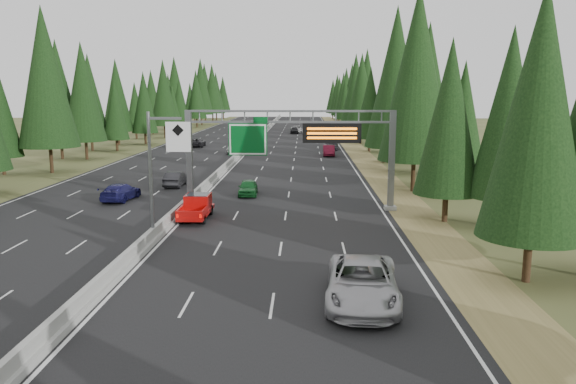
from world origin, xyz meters
name	(u,v)px	position (x,y,z in m)	size (l,w,h in m)	color
road	(245,151)	(0.00, 80.00, 0.04)	(32.00, 260.00, 0.08)	black
shoulder_right	(357,152)	(17.80, 80.00, 0.03)	(3.60, 260.00, 0.06)	olive
shoulder_left	(134,151)	(-17.80, 80.00, 0.03)	(3.60, 260.00, 0.06)	#435025
median_barrier	(245,149)	(0.00, 80.00, 0.41)	(0.70, 260.00, 0.85)	gray
sign_gantry	(298,144)	(8.92, 34.88, 5.27)	(16.75, 0.98, 7.80)	slate
hov_sign_pole	(160,167)	(0.58, 24.97, 4.72)	(2.80, 0.50, 8.00)	slate
tree_row_right	(389,92)	(22.18, 77.58, 9.30)	(11.76, 246.32, 18.91)	black
tree_row_left	(89,92)	(-21.88, 73.15, 9.27)	(11.87, 242.76, 18.92)	black
silver_minivan	(362,282)	(11.94, 14.91, 1.01)	(3.09, 6.70, 1.86)	#ABAAAF
red_pickup	(197,205)	(1.50, 31.65, 1.02)	(1.87, 5.23, 1.71)	black
car_ahead_green	(248,187)	(4.33, 41.04, 0.78)	(1.65, 4.10, 1.40)	#135621
car_ahead_dkred	(329,151)	(12.99, 73.40, 0.85)	(1.64, 4.69, 1.55)	maroon
car_ahead_dkgrey	(332,145)	(13.87, 82.55, 0.82)	(2.08, 5.11, 1.48)	black
car_ahead_white	(297,129)	(7.64, 121.91, 0.84)	(2.54, 5.50, 1.53)	#BDBDBD
car_ahead_far	(294,130)	(7.18, 119.05, 0.83)	(1.77, 4.39, 1.50)	black
car_onc_near	(176,179)	(-3.31, 45.74, 0.81)	(1.55, 4.46, 1.47)	black
car_onc_blue	(121,192)	(-6.37, 38.31, 0.81)	(2.05, 5.05, 1.46)	#181750
car_onc_white	(233,149)	(-1.50, 76.24, 0.73)	(1.53, 3.81, 1.30)	#BABABA
car_onc_far	(197,142)	(-8.93, 86.95, 0.80)	(2.41, 5.22, 1.45)	black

